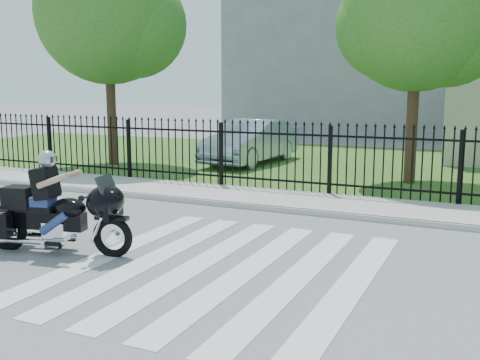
% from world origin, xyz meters
% --- Properties ---
extents(ground, '(120.00, 120.00, 0.00)m').
position_xyz_m(ground, '(0.00, 0.00, 0.00)').
color(ground, slate).
rests_on(ground, ground).
extents(crosswalk, '(5.00, 5.50, 0.01)m').
position_xyz_m(crosswalk, '(0.00, 0.00, 0.01)').
color(crosswalk, silver).
rests_on(crosswalk, ground).
extents(sidewalk, '(40.00, 2.00, 0.12)m').
position_xyz_m(sidewalk, '(0.00, 5.00, 0.06)').
color(sidewalk, '#ADAAA3').
rests_on(sidewalk, ground).
extents(curb, '(40.00, 0.12, 0.12)m').
position_xyz_m(curb, '(0.00, 4.00, 0.06)').
color(curb, '#ADAAA3').
rests_on(curb, ground).
extents(grass_strip, '(40.00, 12.00, 0.02)m').
position_xyz_m(grass_strip, '(0.00, 12.00, 0.01)').
color(grass_strip, '#2F6121').
rests_on(grass_strip, ground).
extents(iron_fence, '(26.00, 0.04, 1.80)m').
position_xyz_m(iron_fence, '(0.00, 6.00, 0.90)').
color(iron_fence, black).
rests_on(iron_fence, ground).
extents(tree_left, '(4.80, 4.80, 7.58)m').
position_xyz_m(tree_left, '(-8.50, 8.50, 5.17)').
color(tree_left, '#382316').
rests_on(tree_left, ground).
extents(tree_mid, '(4.20, 4.20, 6.78)m').
position_xyz_m(tree_mid, '(1.50, 9.00, 4.67)').
color(tree_mid, '#382316').
rests_on(tree_mid, ground).
extents(building_tall, '(15.00, 10.00, 12.00)m').
position_xyz_m(building_tall, '(-3.00, 26.00, 6.00)').
color(building_tall, gray).
rests_on(building_tall, ground).
extents(motorcycle_rider, '(2.64, 1.21, 1.76)m').
position_xyz_m(motorcycle_rider, '(-2.91, -0.42, 0.72)').
color(motorcycle_rider, black).
rests_on(motorcycle_rider, ground).
extents(parked_car, '(2.01, 4.82, 1.55)m').
position_xyz_m(parked_car, '(-4.25, 10.84, 0.79)').
color(parked_car, '#9EAEC7').
rests_on(parked_car, grass_strip).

